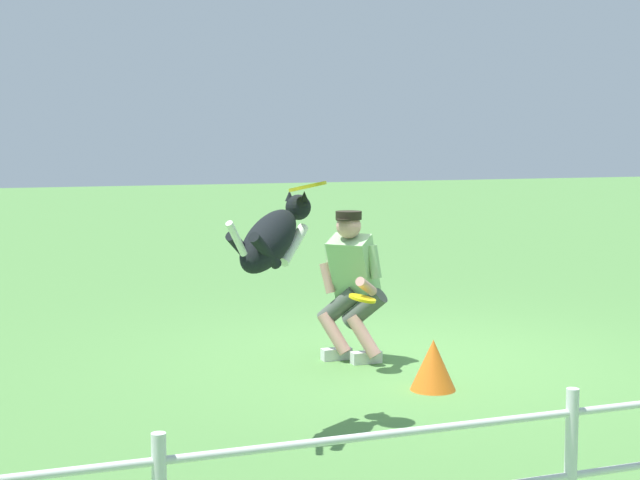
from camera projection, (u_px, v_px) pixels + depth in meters
The scene contains 6 objects.
ground_plane at pixel (411, 360), 8.35m from camera, with size 60.00×60.00×0.00m, color #528742.
person at pixel (352, 281), 8.22m from camera, with size 0.57×0.70×1.29m.
dog at pixel (272, 238), 6.09m from camera, with size 0.79×0.76×0.55m.
frisbee_flying at pixel (308, 186), 6.23m from camera, with size 0.25×0.25×0.02m, color yellow.
frisbee_held at pixel (362, 298), 7.85m from camera, with size 0.23×0.23×0.02m, color yellow.
training_cone at pixel (433, 365), 7.34m from camera, with size 0.35×0.35×0.39m, color orange.
Camera 1 is at (3.60, 7.40, 1.93)m, focal length 54.39 mm.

